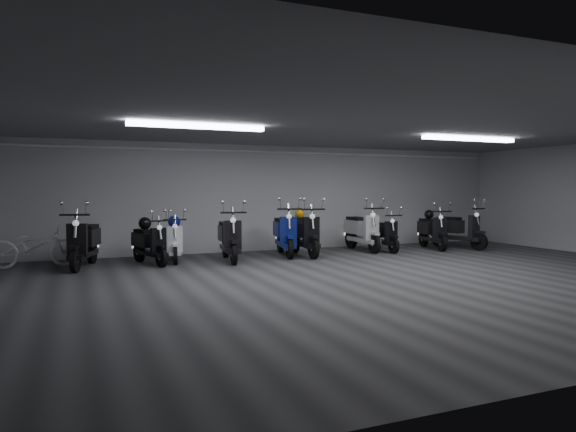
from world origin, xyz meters
name	(u,v)px	position (x,y,z in m)	size (l,w,h in m)	color
floor	(375,280)	(0.00, 0.00, -0.01)	(14.00, 10.00, 0.01)	#343336
ceiling	(376,124)	(0.00, 0.00, 2.80)	(14.00, 10.00, 0.01)	slate
back_wall	(276,198)	(0.00, 5.00, 1.40)	(14.00, 0.01, 2.80)	#AFAFB2
fluor_strip_left	(198,126)	(-3.00, 1.00, 2.74)	(2.40, 0.18, 0.08)	white
fluor_strip_right	(469,139)	(3.00, 1.00, 2.74)	(2.40, 0.18, 0.08)	white
conduit	(277,152)	(0.00, 4.92, 2.62)	(0.05, 0.05, 13.60)	white
scooter_0	(84,234)	(-4.85, 3.52, 0.71)	(0.63, 1.90, 1.41)	black
scooter_1	(150,237)	(-3.51, 3.50, 0.61)	(0.54, 1.63, 1.21)	black
scooter_2	(175,235)	(-2.93, 3.76, 0.61)	(0.54, 1.63, 1.22)	white
scooter_3	(229,230)	(-1.77, 3.34, 0.70)	(0.63, 1.89, 1.41)	black
scooter_4	(285,226)	(-0.24, 3.76, 0.73)	(0.65, 1.96, 1.46)	navy
scooter_5	(304,226)	(0.19, 3.57, 0.73)	(0.65, 1.95, 1.45)	black
scooter_6	(362,224)	(2.04, 3.90, 0.71)	(0.64, 1.92, 1.43)	silver
scooter_7	(383,229)	(2.49, 3.60, 0.60)	(0.54, 1.62, 1.20)	black
scooter_8	(433,225)	(4.02, 3.52, 0.66)	(0.59, 1.76, 1.31)	black
scooter_9	(459,223)	(4.79, 3.36, 0.69)	(0.62, 1.86, 1.39)	black
bicycle	(34,241)	(-5.81, 3.95, 0.57)	(0.62, 1.75, 1.13)	white
helmet_0	(429,214)	(4.08, 3.76, 0.94)	(0.25, 0.25, 0.25)	black
helmet_1	(145,223)	(-3.58, 3.72, 0.89)	(0.28, 0.28, 0.28)	black
helmet_2	(300,214)	(0.20, 3.84, 1.02)	(0.24, 0.24, 0.24)	orange
helmet_3	(174,222)	(-2.90, 3.98, 0.89)	(0.28, 0.28, 0.28)	navy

